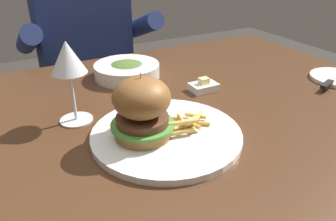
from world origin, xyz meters
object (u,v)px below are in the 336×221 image
object	(u,v)px
table_knife	(333,80)
diner_person	(88,79)
wine_glass	(68,61)
main_plate	(166,135)
butter_dish	(204,86)
burger_sandwich	(142,108)
soup_bowl	(127,70)

from	to	relation	value
table_knife	diner_person	bearing A→B (deg)	120.81
wine_glass	table_knife	size ratio (longest dim) A/B	0.97
main_plate	table_knife	xyz separation A→B (m)	(0.54, 0.03, 0.01)
main_plate	butter_dish	xyz separation A→B (m)	(0.20, 0.16, 0.00)
butter_dish	diner_person	distance (m)	0.71
table_knife	butter_dish	bearing A→B (deg)	158.22
burger_sandwich	soup_bowl	xyz separation A→B (m)	(0.10, 0.34, -0.05)
burger_sandwich	diner_person	bearing A→B (deg)	82.61
butter_dish	diner_person	bearing A→B (deg)	101.84
main_plate	butter_dish	bearing A→B (deg)	39.04
wine_glass	burger_sandwich	bearing A→B (deg)	-57.20
wine_glass	main_plate	bearing A→B (deg)	-47.83
main_plate	burger_sandwich	world-z (taller)	burger_sandwich
burger_sandwich	wine_glass	xyz separation A→B (m)	(-0.10, 0.15, 0.06)
soup_bowl	diner_person	size ratio (longest dim) A/B	0.16
soup_bowl	butter_dish	bearing A→B (deg)	-52.67
burger_sandwich	butter_dish	xyz separation A→B (m)	(0.25, 0.15, -0.06)
burger_sandwich	table_knife	bearing A→B (deg)	1.59
main_plate	burger_sandwich	xyz separation A→B (m)	(-0.05, 0.01, 0.07)
burger_sandwich	main_plate	bearing A→B (deg)	-11.43
butter_dish	wine_glass	bearing A→B (deg)	-179.38
burger_sandwich	table_knife	size ratio (longest dim) A/B	0.71
diner_person	soup_bowl	bearing A→B (deg)	-90.33
burger_sandwich	table_knife	xyz separation A→B (m)	(0.59, 0.02, -0.06)
table_knife	diner_person	world-z (taller)	diner_person
soup_bowl	wine_glass	bearing A→B (deg)	-136.20
soup_bowl	diner_person	world-z (taller)	diner_person
main_plate	table_knife	bearing A→B (deg)	2.75
soup_bowl	diner_person	distance (m)	0.53
burger_sandwich	diner_person	xyz separation A→B (m)	(0.11, 0.83, -0.25)
butter_dish	soup_bowl	size ratio (longest dim) A/B	0.38
soup_bowl	main_plate	bearing A→B (deg)	-99.17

